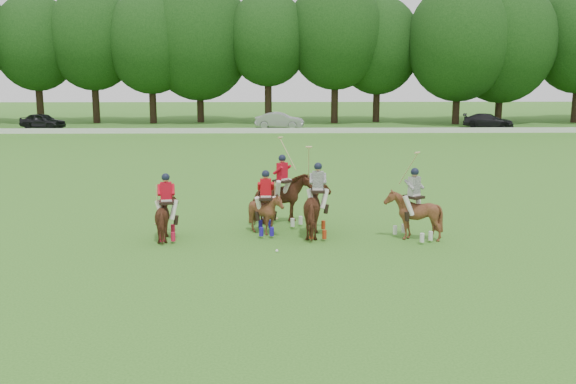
{
  "coord_description": "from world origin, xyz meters",
  "views": [
    {
      "loc": [
        0.64,
        -16.57,
        5.41
      ],
      "look_at": [
        1.06,
        4.2,
        1.4
      ],
      "focal_mm": 40.0,
      "sensor_mm": 36.0,
      "label": 1
    }
  ],
  "objects_px": {
    "polo_ball": "(277,251)",
    "car_mid": "(280,120)",
    "polo_red_c": "(266,212)",
    "polo_red_b": "(282,199)",
    "polo_red_a": "(167,216)",
    "car_right": "(488,121)",
    "polo_stripe_a": "(318,209)",
    "polo_stripe_b": "(413,214)",
    "car_left": "(43,121)"
  },
  "relations": [
    {
      "from": "polo_ball",
      "to": "car_mid",
      "type": "bearing_deg",
      "value": 89.47
    },
    {
      "from": "car_mid",
      "to": "polo_red_c",
      "type": "distance_m",
      "value": 38.44
    },
    {
      "from": "car_mid",
      "to": "polo_red_b",
      "type": "xyz_separation_m",
      "value": [
        -0.17,
        -37.1,
        0.19
      ]
    },
    {
      "from": "polo_red_a",
      "to": "polo_red_c",
      "type": "distance_m",
      "value": 3.21
    },
    {
      "from": "car_right",
      "to": "polo_red_a",
      "type": "height_order",
      "value": "polo_red_a"
    },
    {
      "from": "car_right",
      "to": "polo_red_c",
      "type": "height_order",
      "value": "polo_red_c"
    },
    {
      "from": "polo_ball",
      "to": "polo_stripe_a",
      "type": "bearing_deg",
      "value": 54.39
    },
    {
      "from": "car_mid",
      "to": "polo_ball",
      "type": "distance_m",
      "value": 40.57
    },
    {
      "from": "polo_stripe_a",
      "to": "polo_stripe_b",
      "type": "distance_m",
      "value": 3.07
    },
    {
      "from": "polo_stripe_b",
      "to": "polo_red_b",
      "type": "bearing_deg",
      "value": 153.3
    },
    {
      "from": "polo_ball",
      "to": "polo_stripe_b",
      "type": "bearing_deg",
      "value": 17.45
    },
    {
      "from": "car_left",
      "to": "car_right",
      "type": "relative_size",
      "value": 0.92
    },
    {
      "from": "car_left",
      "to": "polo_red_c",
      "type": "bearing_deg",
      "value": -134.08
    },
    {
      "from": "car_right",
      "to": "car_left",
      "type": "bearing_deg",
      "value": 108.72
    },
    {
      "from": "car_left",
      "to": "car_right",
      "type": "distance_m",
      "value": 40.97
    },
    {
      "from": "polo_red_c",
      "to": "polo_stripe_b",
      "type": "bearing_deg",
      "value": -9.13
    },
    {
      "from": "polo_red_b",
      "to": "polo_ball",
      "type": "bearing_deg",
      "value": -93.32
    },
    {
      "from": "polo_red_b",
      "to": "polo_ball",
      "type": "distance_m",
      "value": 3.58
    },
    {
      "from": "car_mid",
      "to": "polo_stripe_b",
      "type": "height_order",
      "value": "polo_stripe_b"
    },
    {
      "from": "car_left",
      "to": "car_mid",
      "type": "xyz_separation_m",
      "value": [
        21.64,
        0.0,
        0.02
      ]
    },
    {
      "from": "polo_red_c",
      "to": "polo_ball",
      "type": "relative_size",
      "value": 23.85
    },
    {
      "from": "polo_red_a",
      "to": "polo_stripe_a",
      "type": "bearing_deg",
      "value": 4.02
    },
    {
      "from": "car_mid",
      "to": "polo_ball",
      "type": "bearing_deg",
      "value": -173.17
    },
    {
      "from": "car_right",
      "to": "polo_red_a",
      "type": "xyz_separation_m",
      "value": [
        -23.21,
        -39.04,
        0.11
      ]
    },
    {
      "from": "car_right",
      "to": "polo_stripe_a",
      "type": "height_order",
      "value": "polo_stripe_a"
    },
    {
      "from": "polo_red_a",
      "to": "polo_ball",
      "type": "xyz_separation_m",
      "value": [
        3.51,
        -1.53,
        -0.72
      ]
    },
    {
      "from": "polo_stripe_b",
      "to": "polo_stripe_a",
      "type": "bearing_deg",
      "value": 170.67
    },
    {
      "from": "car_left",
      "to": "polo_stripe_b",
      "type": "xyz_separation_m",
      "value": [
        25.63,
        -39.19,
        0.13
      ]
    },
    {
      "from": "car_mid",
      "to": "polo_red_c",
      "type": "height_order",
      "value": "polo_red_c"
    },
    {
      "from": "polo_red_c",
      "to": "polo_red_b",
      "type": "bearing_deg",
      "value": 67.39
    },
    {
      "from": "polo_stripe_b",
      "to": "car_mid",
      "type": "bearing_deg",
      "value": 95.82
    },
    {
      "from": "car_left",
      "to": "polo_stripe_b",
      "type": "relative_size",
      "value": 1.46
    },
    {
      "from": "car_right",
      "to": "polo_red_b",
      "type": "height_order",
      "value": "polo_red_b"
    },
    {
      "from": "polo_red_a",
      "to": "polo_red_b",
      "type": "relative_size",
      "value": 0.71
    },
    {
      "from": "car_mid",
      "to": "polo_ball",
      "type": "xyz_separation_m",
      "value": [
        -0.37,
        -40.57,
        -0.68
      ]
    },
    {
      "from": "car_right",
      "to": "polo_stripe_b",
      "type": "height_order",
      "value": "polo_stripe_b"
    },
    {
      "from": "car_left",
      "to": "polo_stripe_b",
      "type": "distance_m",
      "value": 46.83
    },
    {
      "from": "car_mid",
      "to": "polo_red_c",
      "type": "xyz_separation_m",
      "value": [
        -0.73,
        -38.44,
        0.03
      ]
    },
    {
      "from": "car_mid",
      "to": "polo_red_a",
      "type": "xyz_separation_m",
      "value": [
        -3.88,
        -39.04,
        0.04
      ]
    },
    {
      "from": "polo_red_a",
      "to": "polo_stripe_b",
      "type": "distance_m",
      "value": 7.88
    },
    {
      "from": "car_mid",
      "to": "polo_stripe_b",
      "type": "xyz_separation_m",
      "value": [
        3.99,
        -39.19,
        0.11
      ]
    },
    {
      "from": "car_right",
      "to": "polo_ball",
      "type": "height_order",
      "value": "car_right"
    },
    {
      "from": "car_mid",
      "to": "polo_red_a",
      "type": "height_order",
      "value": "polo_red_a"
    },
    {
      "from": "polo_red_c",
      "to": "polo_red_a",
      "type": "bearing_deg",
      "value": -169.2
    },
    {
      "from": "polo_red_a",
      "to": "polo_ball",
      "type": "height_order",
      "value": "polo_red_a"
    },
    {
      "from": "polo_red_c",
      "to": "car_right",
      "type": "bearing_deg",
      "value": 62.45
    },
    {
      "from": "car_right",
      "to": "polo_ball",
      "type": "relative_size",
      "value": 50.39
    },
    {
      "from": "car_right",
      "to": "polo_red_a",
      "type": "bearing_deg",
      "value": 167.99
    },
    {
      "from": "car_left",
      "to": "car_right",
      "type": "xyz_separation_m",
      "value": [
        40.97,
        0.0,
        -0.05
      ]
    },
    {
      "from": "polo_stripe_b",
      "to": "polo_red_c",
      "type": "bearing_deg",
      "value": 170.87
    }
  ]
}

